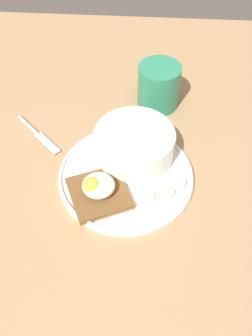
{
  "coord_description": "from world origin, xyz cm",
  "views": [
    {
      "loc": [
        3.02,
        -43.46,
        57.21
      ],
      "look_at": [
        0.0,
        0.0,
        5.0
      ],
      "focal_mm": 40.0,
      "sensor_mm": 36.0,
      "label": 1
    }
  ],
  "objects": [
    {
      "name": "banana_slice_back",
      "position": [
        9.28,
        -1.63,
        3.59
      ],
      "size": [
        4.71,
        4.66,
        1.51
      ],
      "color": "beige",
      "rests_on": "plate"
    },
    {
      "name": "plate",
      "position": [
        0.0,
        0.0,
        2.8
      ],
      "size": [
        25.21,
        25.21,
        1.6
      ],
      "color": "white",
      "rests_on": "ground_plane"
    },
    {
      "name": "banana_slice_front",
      "position": [
        7.37,
        -4.01,
        3.79
      ],
      "size": [
        3.93,
        3.87,
        1.77
      ],
      "color": "beige",
      "rests_on": "plate"
    },
    {
      "name": "banana_slice_left",
      "position": [
        4.04,
        -5.27,
        3.67
      ],
      "size": [
        3.73,
        3.74,
        1.4
      ],
      "color": "#EDE6BD",
      "rests_on": "plate"
    },
    {
      "name": "ground_plane",
      "position": [
        0.0,
        0.0,
        1.0
      ],
      "size": [
        120.0,
        120.0,
        2.0
      ],
      "primitive_type": "cube",
      "color": "#A47F57",
      "rests_on": "ground"
    },
    {
      "name": "knife",
      "position": [
        -19.03,
        10.04,
        2.4
      ],
      "size": [
        11.01,
        10.61,
        0.8
      ],
      "color": "silver",
      "rests_on": "ground_plane"
    },
    {
      "name": "coffee_mug",
      "position": [
        5.52,
        21.79,
        6.94
      ],
      "size": [
        9.03,
        9.03,
        9.66
      ],
      "color": "#2C8762",
      "rests_on": "ground_plane"
    },
    {
      "name": "toast_slice",
      "position": [
        -4.4,
        -5.02,
        3.65
      ],
      "size": [
        13.15,
        13.15,
        1.15
      ],
      "color": "brown",
      "rests_on": "plate"
    },
    {
      "name": "poached_egg",
      "position": [
        -4.59,
        -5.14,
        6.06
      ],
      "size": [
        5.74,
        5.32,
        4.18
      ],
      "color": "white",
      "rests_on": "toast_slice"
    },
    {
      "name": "oatmeal_bowl",
      "position": [
        1.23,
        4.87,
        6.18
      ],
      "size": [
        15.16,
        15.16,
        6.24
      ],
      "color": "white",
      "rests_on": "plate"
    }
  ]
}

